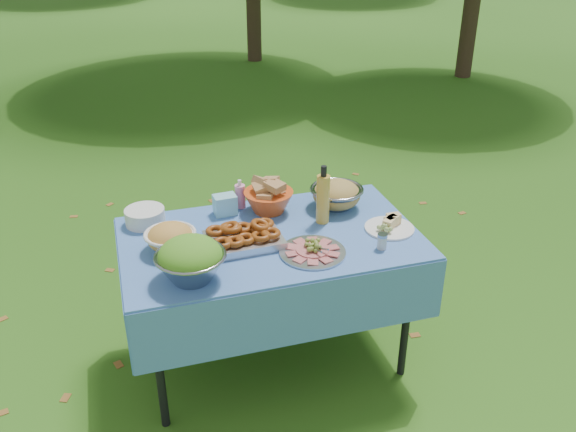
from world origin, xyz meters
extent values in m
plane|color=#143409|center=(0.00, 0.00, 0.00)|extent=(80.00, 80.00, 0.00)
cube|color=#84C3FF|center=(0.00, 0.00, 0.38)|extent=(1.46, 0.86, 0.76)
cylinder|color=white|center=(-0.58, 0.32, 0.80)|extent=(0.25, 0.25, 0.08)
cube|color=#8AD4E4|center=(-0.16, 0.31, 0.81)|extent=(0.12, 0.09, 0.11)
cylinder|color=pink|center=(-0.07, 0.36, 0.84)|extent=(0.07, 0.07, 0.16)
cube|color=silver|center=(-0.14, -0.03, 0.80)|extent=(0.37, 0.27, 0.08)
cylinder|color=#ACADB3|center=(0.15, -0.21, 0.80)|extent=(0.36, 0.36, 0.07)
cylinder|color=gold|center=(0.30, 0.08, 0.92)|extent=(0.09, 0.09, 0.31)
cylinder|color=white|center=(0.59, -0.10, 0.80)|extent=(0.28, 0.28, 0.07)
cylinder|color=silver|center=(0.48, -0.26, 0.80)|extent=(0.06, 0.06, 0.08)
camera|label=1|loc=(-0.68, -2.53, 2.24)|focal=38.00mm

